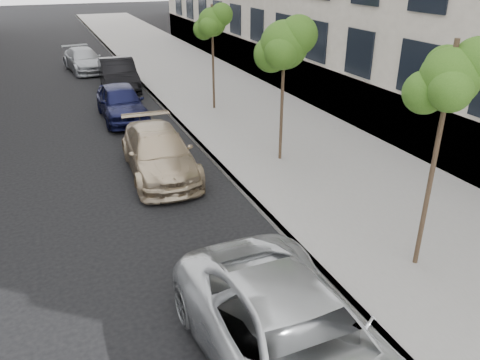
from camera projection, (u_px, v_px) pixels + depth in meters
ground at (326, 358)px, 7.95m from camera, size 160.00×160.00×0.00m
sidewalk at (180, 68)px, 29.48m from camera, size 6.40×72.00×0.14m
curb at (130, 72)px, 28.39m from camera, size 0.15×72.00×0.14m
tree_near at (451, 78)px, 8.56m from camera, size 1.51×1.31×4.80m
tree_mid at (285, 45)px, 14.14m from camera, size 1.79×1.59×4.59m
tree_far at (213, 22)px, 19.58m from camera, size 1.57×1.37×4.47m
minivan at (297, 345)px, 7.18m from camera, size 2.66×5.64×1.56m
suv at (159, 153)px, 14.64m from camera, size 2.20×4.91×1.40m
sedan_blue at (121, 102)px, 19.75m from camera, size 1.75×4.34×1.48m
sedan_black at (118, 75)px, 24.32m from camera, size 1.91×4.90×1.59m
sedan_rear at (84, 60)px, 28.57m from camera, size 2.48×4.87×1.35m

